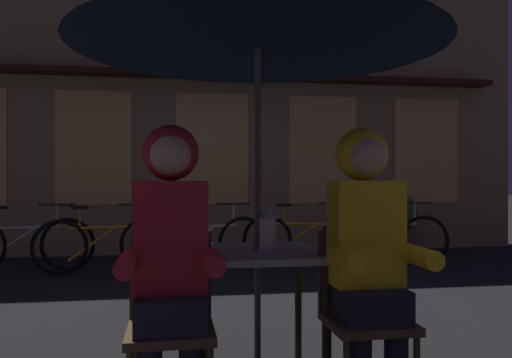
{
  "coord_description": "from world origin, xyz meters",
  "views": [
    {
      "loc": [
        -0.47,
        -2.87,
        1.14
      ],
      "look_at": [
        0.0,
        0.06,
        1.14
      ],
      "focal_mm": 36.4,
      "sensor_mm": 36.0,
      "label": 1
    }
  ],
  "objects_px": {
    "person_right_hooded": "(367,238)",
    "bicycle_fifth": "(385,239)",
    "chair_right": "(363,307)",
    "bicycle_nearest": "(23,244)",
    "patio_umbrella": "(258,15)",
    "bicycle_fourth": "(306,239)",
    "cafe_table": "(258,268)",
    "lantern": "(266,228)",
    "potted_plant": "(397,218)",
    "bicycle_second": "(104,244)",
    "person_left_hooded": "(171,242)",
    "bicycle_third": "(204,242)"
  },
  "relations": [
    {
      "from": "person_right_hooded",
      "to": "bicycle_fifth",
      "type": "distance_m",
      "value": 4.45
    },
    {
      "from": "chair_right",
      "to": "bicycle_nearest",
      "type": "xyz_separation_m",
      "value": [
        -2.75,
        4.17,
        -0.14
      ]
    },
    {
      "from": "patio_umbrella",
      "to": "bicycle_fourth",
      "type": "distance_m",
      "value": 4.31
    },
    {
      "from": "cafe_table",
      "to": "lantern",
      "type": "bearing_deg",
      "value": 16.91
    },
    {
      "from": "bicycle_fifth",
      "to": "bicycle_nearest",
      "type": "bearing_deg",
      "value": 177.65
    },
    {
      "from": "patio_umbrella",
      "to": "potted_plant",
      "type": "relative_size",
      "value": 2.51
    },
    {
      "from": "cafe_table",
      "to": "bicycle_second",
      "type": "relative_size",
      "value": 0.45
    },
    {
      "from": "person_left_hooded",
      "to": "person_right_hooded",
      "type": "distance_m",
      "value": 0.96
    },
    {
      "from": "bicycle_third",
      "to": "bicycle_fifth",
      "type": "bearing_deg",
      "value": -0.39
    },
    {
      "from": "patio_umbrella",
      "to": "potted_plant",
      "type": "xyz_separation_m",
      "value": [
        2.9,
        4.55,
        -1.51
      ]
    },
    {
      "from": "person_left_hooded",
      "to": "potted_plant",
      "type": "xyz_separation_m",
      "value": [
        3.38,
        4.97,
        -0.3
      ]
    },
    {
      "from": "bicycle_third",
      "to": "potted_plant",
      "type": "height_order",
      "value": "potted_plant"
    },
    {
      "from": "chair_right",
      "to": "bicycle_third",
      "type": "xyz_separation_m",
      "value": [
        -0.57,
        4.0,
        -0.14
      ]
    },
    {
      "from": "cafe_table",
      "to": "bicycle_fifth",
      "type": "relative_size",
      "value": 0.45
    },
    {
      "from": "chair_right",
      "to": "person_left_hooded",
      "type": "bearing_deg",
      "value": -176.61
    },
    {
      "from": "person_left_hooded",
      "to": "bicycle_second",
      "type": "relative_size",
      "value": 0.85
    },
    {
      "from": "cafe_table",
      "to": "bicycle_third",
      "type": "relative_size",
      "value": 0.45
    },
    {
      "from": "bicycle_nearest",
      "to": "bicycle_third",
      "type": "distance_m",
      "value": 2.19
    },
    {
      "from": "lantern",
      "to": "person_left_hooded",
      "type": "height_order",
      "value": "person_left_hooded"
    },
    {
      "from": "cafe_table",
      "to": "person_left_hooded",
      "type": "bearing_deg",
      "value": -138.43
    },
    {
      "from": "bicycle_nearest",
      "to": "bicycle_fourth",
      "type": "relative_size",
      "value": 1.02
    },
    {
      "from": "cafe_table",
      "to": "chair_right",
      "type": "xyz_separation_m",
      "value": [
        0.48,
        -0.37,
        -0.15
      ]
    },
    {
      "from": "bicycle_second",
      "to": "bicycle_fifth",
      "type": "relative_size",
      "value": 0.99
    },
    {
      "from": "cafe_table",
      "to": "patio_umbrella",
      "type": "xyz_separation_m",
      "value": [
        0.0,
        0.0,
        1.42
      ]
    },
    {
      "from": "patio_umbrella",
      "to": "person_left_hooded",
      "type": "height_order",
      "value": "patio_umbrella"
    },
    {
      "from": "person_left_hooded",
      "to": "bicycle_nearest",
      "type": "distance_m",
      "value": 4.61
    },
    {
      "from": "person_left_hooded",
      "to": "person_right_hooded",
      "type": "xyz_separation_m",
      "value": [
        0.96,
        0.0,
        0.0
      ]
    },
    {
      "from": "bicycle_fifth",
      "to": "patio_umbrella",
      "type": "bearing_deg",
      "value": -122.43
    },
    {
      "from": "person_left_hooded",
      "to": "bicycle_nearest",
      "type": "height_order",
      "value": "person_left_hooded"
    },
    {
      "from": "lantern",
      "to": "person_right_hooded",
      "type": "distance_m",
      "value": 0.62
    },
    {
      "from": "lantern",
      "to": "bicycle_second",
      "type": "xyz_separation_m",
      "value": [
        -1.36,
        3.68,
        -0.51
      ]
    },
    {
      "from": "chair_right",
      "to": "bicycle_nearest",
      "type": "distance_m",
      "value": 4.99
    },
    {
      "from": "bicycle_fifth",
      "to": "potted_plant",
      "type": "distance_m",
      "value": 1.13
    },
    {
      "from": "lantern",
      "to": "bicycle_fifth",
      "type": "xyz_separation_m",
      "value": [
        2.24,
        3.6,
        -0.51
      ]
    },
    {
      "from": "patio_umbrella",
      "to": "chair_right",
      "type": "xyz_separation_m",
      "value": [
        0.48,
        -0.37,
        -1.57
      ]
    },
    {
      "from": "bicycle_second",
      "to": "potted_plant",
      "type": "bearing_deg",
      "value": 11.47
    },
    {
      "from": "patio_umbrella",
      "to": "bicycle_third",
      "type": "height_order",
      "value": "patio_umbrella"
    },
    {
      "from": "patio_umbrella",
      "to": "cafe_table",
      "type": "bearing_deg",
      "value": 0.0
    },
    {
      "from": "bicycle_second",
      "to": "bicycle_nearest",
      "type": "bearing_deg",
      "value": 173.84
    },
    {
      "from": "bicycle_fifth",
      "to": "bicycle_fourth",
      "type": "bearing_deg",
      "value": 172.37
    },
    {
      "from": "patio_umbrella",
      "to": "bicycle_fourth",
      "type": "height_order",
      "value": "patio_umbrella"
    },
    {
      "from": "bicycle_third",
      "to": "bicycle_nearest",
      "type": "bearing_deg",
      "value": 175.51
    },
    {
      "from": "person_left_hooded",
      "to": "bicycle_fifth",
      "type": "bearing_deg",
      "value": 55.5
    },
    {
      "from": "potted_plant",
      "to": "lantern",
      "type": "bearing_deg",
      "value": -122.11
    },
    {
      "from": "chair_right",
      "to": "bicycle_second",
      "type": "bearing_deg",
      "value": 113.71
    },
    {
      "from": "bicycle_second",
      "to": "bicycle_fifth",
      "type": "distance_m",
      "value": 3.6
    },
    {
      "from": "bicycle_fourth",
      "to": "bicycle_fifth",
      "type": "bearing_deg",
      "value": -7.63
    },
    {
      "from": "patio_umbrella",
      "to": "bicycle_fourth",
      "type": "relative_size",
      "value": 1.4
    },
    {
      "from": "person_right_hooded",
      "to": "lantern",
      "type": "bearing_deg",
      "value": 134.16
    },
    {
      "from": "bicycle_fourth",
      "to": "chair_right",
      "type": "bearing_deg",
      "value": -100.65
    }
  ]
}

